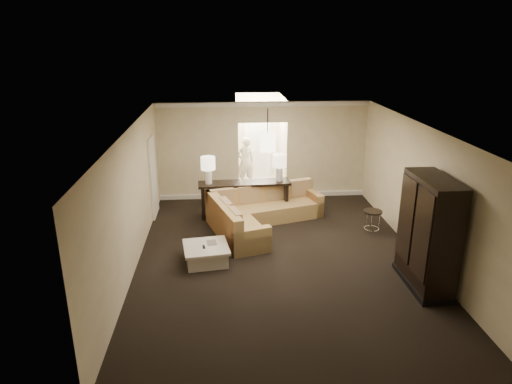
{
  "coord_description": "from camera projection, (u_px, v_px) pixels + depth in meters",
  "views": [
    {
      "loc": [
        -1.17,
        -8.71,
        4.54
      ],
      "look_at": [
        -0.41,
        1.2,
        1.11
      ],
      "focal_mm": 32.0,
      "sensor_mm": 36.0,
      "label": 1
    }
  ],
  "objects": [
    {
      "name": "pendant_light",
      "position": [
        267.0,
        142.0,
        11.69
      ],
      "size": [
        0.38,
        0.38,
        1.09
      ],
      "color": "black",
      "rests_on": "ceiling"
    },
    {
      "name": "drink_table",
      "position": [
        372.0,
        217.0,
        10.95
      ],
      "size": [
        0.45,
        0.45,
        0.56
      ],
      "rotation": [
        0.0,
        0.0,
        0.03
      ],
      "color": "black",
      "rests_on": "ground"
    },
    {
      "name": "wall_back",
      "position": [
        263.0,
        150.0,
        13.09
      ],
      "size": [
        6.0,
        0.04,
        2.8
      ],
      "primitive_type": "cube",
      "color": "#C0B091",
      "rests_on": "ground"
    },
    {
      "name": "baseboard",
      "position": [
        263.0,
        195.0,
        13.48
      ],
      "size": [
        6.0,
        0.1,
        0.12
      ],
      "primitive_type": "cube",
      "color": "white",
      "rests_on": "ground"
    },
    {
      "name": "armoire",
      "position": [
        428.0,
        236.0,
        8.42
      ],
      "size": [
        0.64,
        1.49,
        2.15
      ],
      "color": "black",
      "rests_on": "ground"
    },
    {
      "name": "wall_right",
      "position": [
        423.0,
        194.0,
        9.54
      ],
      "size": [
        0.04,
        8.0,
        2.8
      ],
      "primitive_type": "cube",
      "color": "#C0B091",
      "rests_on": "ground"
    },
    {
      "name": "coffee_table",
      "position": [
        206.0,
        254.0,
        9.58
      ],
      "size": [
        1.04,
        1.04,
        0.39
      ],
      "rotation": [
        0.0,
        0.0,
        0.14
      ],
      "color": "silver",
      "rests_on": "ground"
    },
    {
      "name": "side_door",
      "position": [
        153.0,
        177.0,
        11.86
      ],
      "size": [
        0.05,
        0.9,
        2.1
      ],
      "primitive_type": "cube",
      "color": "white",
      "rests_on": "ground"
    },
    {
      "name": "person",
      "position": [
        245.0,
        159.0,
        14.19
      ],
      "size": [
        0.74,
        0.6,
        1.76
      ],
      "primitive_type": "imported",
      "rotation": [
        0.0,
        0.0,
        3.47
      ],
      "color": "beige",
      "rests_on": "ground"
    },
    {
      "name": "foyer",
      "position": [
        259.0,
        143.0,
        14.39
      ],
      "size": [
        1.44,
        2.02,
        2.8
      ],
      "color": "white",
      "rests_on": "ground"
    },
    {
      "name": "sectional_sofa",
      "position": [
        257.0,
        213.0,
        11.33
      ],
      "size": [
        3.09,
        3.01,
        0.88
      ],
      "rotation": [
        0.0,
        0.0,
        0.29
      ],
      "color": "brown",
      "rests_on": "ground"
    },
    {
      "name": "ground",
      "position": [
        279.0,
        259.0,
        9.78
      ],
      "size": [
        8.0,
        8.0,
        0.0
      ],
      "primitive_type": "plane",
      "color": "black",
      "rests_on": "ground"
    },
    {
      "name": "crown_molding",
      "position": [
        263.0,
        104.0,
        12.61
      ],
      "size": [
        6.0,
        0.1,
        0.12
      ],
      "primitive_type": "cube",
      "color": "white",
      "rests_on": "wall_back"
    },
    {
      "name": "table_lamp_right",
      "position": [
        280.0,
        163.0,
        11.81
      ],
      "size": [
        0.37,
        0.37,
        0.71
      ],
      "color": "white",
      "rests_on": "console_table"
    },
    {
      "name": "wall_left",
      "position": [
        132.0,
        201.0,
        9.1
      ],
      "size": [
        0.04,
        8.0,
        2.8
      ],
      "primitive_type": "cube",
      "color": "#C0B091",
      "rests_on": "ground"
    },
    {
      "name": "wall_front",
      "position": [
        322.0,
        307.0,
        5.55
      ],
      "size": [
        6.0,
        0.04,
        2.8
      ],
      "primitive_type": "cube",
      "color": "#C0B091",
      "rests_on": "ground"
    },
    {
      "name": "console_table",
      "position": [
        244.0,
        196.0,
        11.97
      ],
      "size": [
        2.42,
        0.68,
        0.92
      ],
      "rotation": [
        0.0,
        0.0,
        0.06
      ],
      "color": "black",
      "rests_on": "ground"
    },
    {
      "name": "ceiling",
      "position": [
        282.0,
        130.0,
        8.86
      ],
      "size": [
        6.0,
        8.0,
        0.02
      ],
      "primitive_type": "cube",
      "color": "white",
      "rests_on": "wall_back"
    },
    {
      "name": "table_lamp_left",
      "position": [
        208.0,
        166.0,
        11.57
      ],
      "size": [
        0.37,
        0.37,
        0.71
      ],
      "color": "white",
      "rests_on": "console_table"
    }
  ]
}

